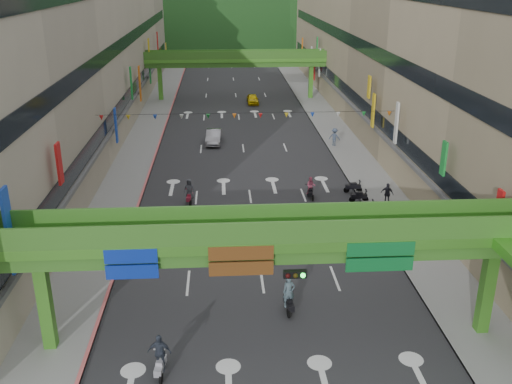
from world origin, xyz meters
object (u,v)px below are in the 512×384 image
at_px(scooter_rider_mid, 311,188).
at_px(car_yellow, 253,99).
at_px(scooter_rider_near, 289,295).
at_px(overpass_near, 292,254).
at_px(car_silver, 214,137).
at_px(pedestrian_red, 442,241).

bearing_deg(scooter_rider_mid, car_yellow, 94.30).
bearing_deg(car_yellow, scooter_rider_near, -92.07).
relative_size(overpass_near, car_silver, 6.18).
relative_size(scooter_rider_near, scooter_rider_mid, 1.17).
bearing_deg(scooter_rider_near, overpass_near, -95.24).
bearing_deg(scooter_rider_near, pedestrian_red, 29.85).
height_order(overpass_near, car_silver, overpass_near).
xyz_separation_m(overpass_near, car_yellow, (1.31, 56.48, -4.53)).
distance_m(overpass_near, scooter_rider_mid, 20.74).
xyz_separation_m(scooter_rider_mid, car_yellow, (-2.75, 36.59, -0.29)).
bearing_deg(scooter_rider_near, car_yellow, 88.90).
height_order(scooter_rider_near, car_yellow, scooter_rider_near).
bearing_deg(scooter_rider_mid, scooter_rider_near, -102.70).
bearing_deg(car_silver, overpass_near, -80.56).
relative_size(overpass_near, car_yellow, 7.08).
distance_m(overpass_near, pedestrian_red, 15.31).
bearing_deg(car_yellow, overpass_near, -92.30).
height_order(car_yellow, pedestrian_red, pedestrian_red).
relative_size(overpass_near, scooter_rider_mid, 14.85).
xyz_separation_m(car_silver, car_yellow, (5.38, 19.78, -0.07)).
xyz_separation_m(scooter_rider_near, car_silver, (-4.36, 33.56, -0.31)).
xyz_separation_m(scooter_rider_near, pedestrian_red, (10.98, 6.30, -0.12)).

